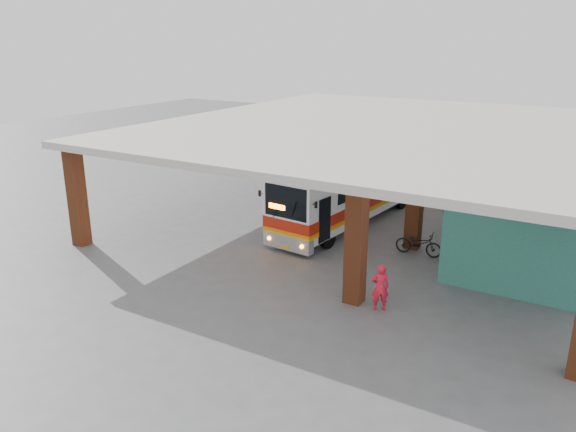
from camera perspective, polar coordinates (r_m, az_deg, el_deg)
The scene contains 8 objects.
ground at distance 23.24m, azimuth 3.02°, elevation -4.12°, with size 90.00×90.00×0.00m, color #515154.
brick_columns at distance 26.39m, azimuth 10.96°, elevation 3.23°, with size 20.10×21.60×4.35m.
canopy_roof at distance 27.63m, azimuth 10.52°, elevation 8.83°, with size 21.00×23.00×0.30m, color beige.
shop_building at distance 24.30m, azimuth 23.54°, elevation -0.73°, with size 5.20×8.20×3.11m.
coach_bus at distance 27.37m, azimuth 6.73°, elevation 2.79°, with size 3.45×11.47×3.29m.
motorcycle at distance 23.81m, azimuth 13.13°, elevation -2.73°, with size 0.67×1.93×1.01m, color black.
pedestrian at distance 18.80m, azimuth 9.33°, elevation -7.15°, with size 0.59×0.39×1.63m, color red.
red_chair at distance 26.06m, azimuth 17.93°, elevation -1.57°, with size 0.62×0.62×0.89m.
Camera 1 is at (9.99, -19.11, 8.67)m, focal length 35.00 mm.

